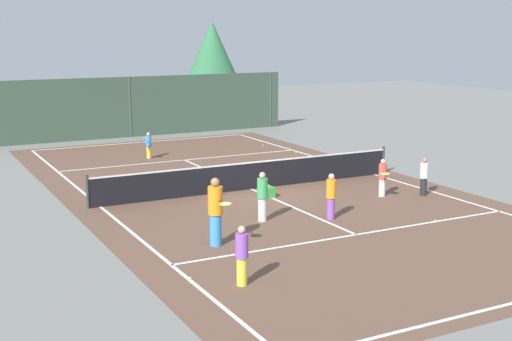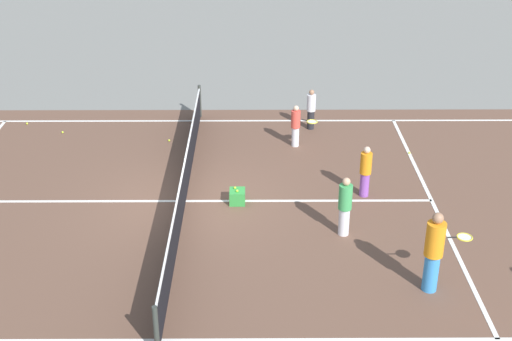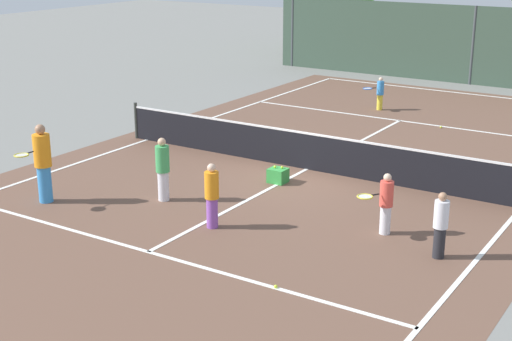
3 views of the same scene
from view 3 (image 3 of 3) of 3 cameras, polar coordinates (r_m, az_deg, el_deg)
The scene contains 14 objects.
ground_plane at distance 19.63m, azimuth 3.93°, elevation 0.10°, with size 80.00×80.00×0.00m, color slate.
court_surface at distance 19.63m, azimuth 3.93°, elevation 0.10°, with size 13.00×25.00×0.01m.
tennis_net at distance 19.48m, azimuth 3.96°, elevation 1.53°, with size 11.90×0.10×1.10m.
perimeter_fence at distance 32.04m, azimuth 16.30°, elevation 9.18°, with size 18.00×0.12×3.20m.
player_0 at distance 26.60m, azimuth 9.44°, elevation 5.89°, with size 0.66×0.78×1.17m.
player_2 at distance 14.46m, azimuth 13.97°, elevation -4.05°, with size 0.28×0.28×1.32m.
player_3 at distance 17.59m, azimuth -16.05°, elevation 0.59°, with size 0.39×0.96×1.84m.
player_4 at distance 15.37m, azimuth 9.88°, elevation -2.47°, with size 0.63×0.83×1.30m.
player_5 at distance 15.49m, azimuth -3.41°, elevation -1.90°, with size 0.30×0.30×1.41m.
player_6 at distance 17.19m, azimuth -7.16°, elevation 0.13°, with size 0.32×0.32×1.50m.
ball_crate at distance 18.49m, azimuth 1.69°, elevation -0.38°, with size 0.44×0.40×0.43m.
tennis_ball_2 at distance 24.55m, azimuth 14.00°, elevation 3.25°, with size 0.07×0.07×0.07m, color #CCE533.
tennis_ball_3 at distance 13.11m, azimuth 1.52°, elevation -8.89°, with size 0.07×0.07×0.07m, color #CCE533.
tennis_ball_4 at distance 18.95m, azimuth 15.41°, elevation -1.06°, with size 0.07×0.07×0.07m, color #CCE533.
Camera 3 is at (8.92, -16.48, 5.86)m, focal length 52.15 mm.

